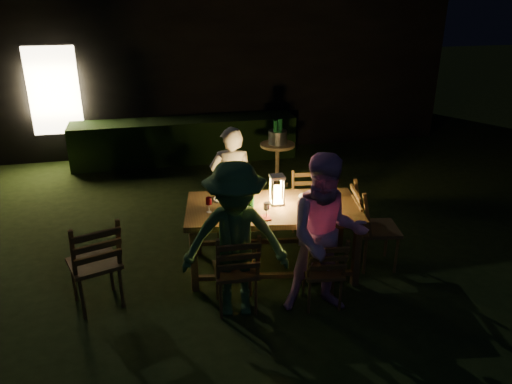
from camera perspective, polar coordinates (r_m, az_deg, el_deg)
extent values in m
plane|color=black|center=(6.45, -0.34, -6.54)|extent=(40.00, 40.00, 0.00)
cube|color=black|center=(11.87, -7.05, 14.95)|extent=(10.00, 4.00, 3.20)
cube|color=#FFE5B2|center=(10.01, -22.09, 10.65)|extent=(0.90, 0.06, 1.60)
cube|color=black|center=(9.68, -8.08, 5.90)|extent=(4.20, 0.70, 0.80)
cube|color=#50351A|center=(5.69, 1.94, -1.90)|extent=(2.09, 1.27, 0.06)
cube|color=#50351A|center=(5.51, -7.11, -7.90)|extent=(0.07, 0.07, 0.72)
cube|color=#50351A|center=(6.22, -6.75, -4.14)|extent=(0.07, 0.07, 0.72)
cube|color=#50351A|center=(5.68, 11.39, -7.20)|extent=(0.07, 0.07, 0.72)
cube|color=#50351A|center=(6.37, 9.59, -3.63)|extent=(0.07, 0.07, 0.72)
cube|color=#50351A|center=(5.16, -2.33, -8.92)|extent=(0.45, 0.43, 0.04)
cube|color=#50351A|center=(4.85, -2.05, -7.27)|extent=(0.44, 0.16, 0.51)
cube|color=#50351A|center=(5.27, 7.63, -8.89)|extent=(0.44, 0.43, 0.04)
cube|color=#50351A|center=(5.00, 8.20, -7.43)|extent=(0.41, 0.18, 0.47)
cube|color=#50351A|center=(6.49, -2.71, -2.17)|extent=(0.51, 0.49, 0.04)
cube|color=#50351A|center=(6.55, -2.60, 0.58)|extent=(0.44, 0.25, 0.49)
cube|color=#50351A|center=(6.59, 6.03, -1.98)|extent=(0.45, 0.44, 0.04)
cube|color=#50351A|center=(6.64, 5.82, 0.68)|extent=(0.42, 0.19, 0.48)
cube|color=#50351A|center=(6.06, 13.78, -4.08)|extent=(0.53, 0.55, 0.04)
cube|color=#50351A|center=(5.88, 12.12, -1.51)|extent=(0.24, 0.50, 0.56)
cube|color=#50351A|center=(5.43, -18.00, -7.78)|extent=(0.60, 0.59, 0.04)
cube|color=#50351A|center=(5.11, -17.83, -5.84)|extent=(0.51, 0.30, 0.57)
imported|color=beige|center=(6.42, -2.78, 0.86)|extent=(0.61, 0.45, 1.53)
imported|color=#DB97CF|center=(5.00, 8.04, -4.98)|extent=(0.91, 0.76, 1.69)
imported|color=#386733|center=(4.91, -2.37, -5.62)|extent=(1.14, 0.77, 1.64)
cube|color=white|center=(5.72, 2.39, -1.25)|extent=(0.15, 0.15, 0.03)
cube|color=white|center=(5.60, 2.45, 1.75)|extent=(0.16, 0.16, 0.03)
cylinder|color=#FF9E3F|center=(5.67, 2.41, -0.19)|extent=(0.09, 0.09, 0.18)
cylinder|color=white|center=(5.85, -3.64, -0.80)|extent=(0.25, 0.25, 0.01)
cylinder|color=white|center=(5.44, -3.61, -2.64)|extent=(0.25, 0.25, 0.01)
cylinder|color=white|center=(5.93, 6.07, -0.55)|extent=(0.25, 0.25, 0.01)
cylinder|color=white|center=(5.53, 6.81, -2.33)|extent=(0.25, 0.25, 0.01)
cylinder|color=#0F471E|center=(5.60, -0.59, -0.37)|extent=(0.07, 0.07, 0.28)
cube|color=red|center=(5.37, 0.68, -2.99)|extent=(0.18, 0.14, 0.01)
cube|color=red|center=(5.48, 7.99, -2.66)|extent=(0.18, 0.14, 0.01)
cube|color=black|center=(5.37, -4.34, -3.05)|extent=(0.14, 0.07, 0.01)
cylinder|color=olive|center=(8.13, 2.47, 5.39)|extent=(0.57, 0.57, 0.04)
cylinder|color=olive|center=(8.25, 2.43, 2.93)|extent=(0.07, 0.07, 0.74)
cylinder|color=#A5A8AD|center=(8.09, 2.49, 6.28)|extent=(0.30, 0.30, 0.22)
cylinder|color=#0F471E|center=(8.03, 2.22, 6.52)|extent=(0.07, 0.07, 0.32)
cylinder|color=#0F471E|center=(8.13, 2.77, 6.72)|extent=(0.07, 0.07, 0.32)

